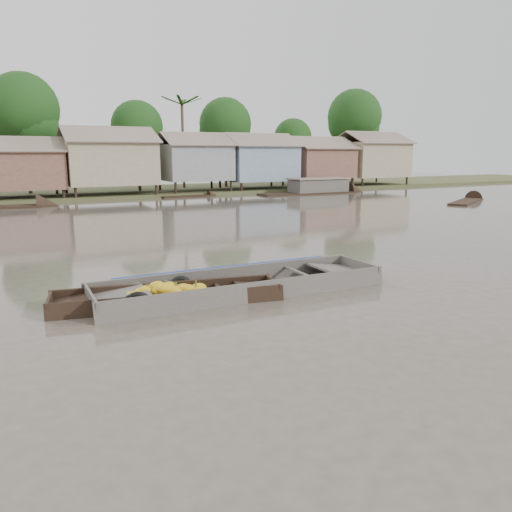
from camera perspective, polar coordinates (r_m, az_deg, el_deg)
name	(u,v)px	position (r m, az deg, el deg)	size (l,w,h in m)	color
ground	(267,295)	(12.37, 1.25, -4.44)	(120.00, 120.00, 0.00)	#4F473C
riverbank	(109,157)	(43.14, -16.44, 10.82)	(120.00, 12.47, 10.22)	#384723
banana_boat	(165,297)	(11.85, -10.33, -4.69)	(5.44, 2.27, 0.74)	black
viewer_boat	(242,289)	(12.60, -1.58, -3.84)	(7.49, 2.14, 0.60)	#46403C
distant_boats	(259,194)	(39.29, 0.39, 7.07)	(47.08, 15.74, 1.38)	black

